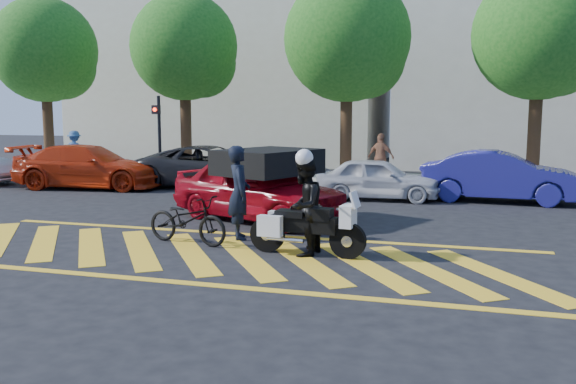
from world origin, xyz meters
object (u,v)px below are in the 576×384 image
(parked_mid_right, at_px, (378,179))
(parked_right, at_px, (500,177))
(officer_bike, at_px, (239,193))
(police_motorcycle, at_px, (305,227))
(officer_moto, at_px, (304,207))
(parked_left, at_px, (89,167))
(parked_mid_left, at_px, (212,167))
(red_convertible, at_px, (258,188))
(bicycle, at_px, (187,220))

(parked_mid_right, distance_m, parked_right, 3.57)
(officer_bike, bearing_deg, police_motorcycle, -148.60)
(officer_moto, distance_m, parked_left, 12.16)
(officer_bike, bearing_deg, parked_right, -65.19)
(parked_mid_left, bearing_deg, officer_bike, -154.69)
(parked_mid_left, xyz_separation_m, parked_mid_right, (5.95, -1.26, -0.09))
(officer_bike, distance_m, parked_right, 8.94)
(parked_mid_right, bearing_deg, officer_moto, 174.99)
(parked_right, bearing_deg, red_convertible, 134.42)
(officer_bike, bearing_deg, parked_mid_right, -44.16)
(police_motorcycle, xyz_separation_m, officer_moto, (-0.01, -0.00, 0.37))
(parked_mid_right, bearing_deg, bicycle, 156.06)
(bicycle, height_order, parked_mid_left, parked_mid_left)
(police_motorcycle, bearing_deg, parked_mid_right, 92.59)
(parked_left, bearing_deg, police_motorcycle, -135.13)
(bicycle, relative_size, red_convertible, 0.41)
(officer_moto, xyz_separation_m, parked_left, (-9.66, 7.38, -0.16))
(red_convertible, bearing_deg, officer_moto, -124.55)
(parked_left, xyz_separation_m, parked_right, (13.47, 0.71, -0.00))
(officer_moto, bearing_deg, police_motorcycle, 105.49)
(police_motorcycle, xyz_separation_m, parked_left, (-9.68, 7.38, 0.21))
(officer_moto, distance_m, red_convertible, 3.74)
(parked_mid_left, distance_m, parked_mid_right, 6.08)
(officer_bike, height_order, red_convertible, officer_bike)
(officer_bike, height_order, parked_mid_left, officer_bike)
(bicycle, xyz_separation_m, parked_right, (6.31, 7.81, 0.25))
(police_motorcycle, distance_m, parked_left, 12.17)
(red_convertible, height_order, parked_right, red_convertible)
(parked_mid_left, relative_size, parked_mid_right, 1.41)
(parked_mid_left, bearing_deg, parked_mid_right, -103.86)
(bicycle, height_order, police_motorcycle, police_motorcycle)
(parked_mid_left, xyz_separation_m, parked_right, (9.47, -0.68, 0.02))
(parked_mid_right, relative_size, parked_right, 0.82)
(red_convertible, relative_size, parked_mid_left, 0.88)
(police_motorcycle, height_order, parked_right, parked_right)
(police_motorcycle, relative_size, parked_mid_left, 0.43)
(officer_bike, xyz_separation_m, bicycle, (-0.83, -0.76, -0.48))
(police_motorcycle, bearing_deg, parked_right, 69.50)
(police_motorcycle, bearing_deg, parked_left, 147.30)
(police_motorcycle, height_order, officer_moto, officer_moto)
(police_motorcycle, height_order, parked_mid_left, parked_mid_left)
(parked_left, height_order, parked_mid_right, parked_left)
(bicycle, distance_m, parked_right, 10.05)
(police_motorcycle, xyz_separation_m, parked_right, (3.79, 8.08, 0.21))
(parked_mid_right, bearing_deg, red_convertible, 149.43)
(officer_bike, height_order, bicycle, officer_bike)
(parked_mid_right, bearing_deg, parked_left, 87.91)
(red_convertible, distance_m, parked_right, 7.62)
(officer_bike, distance_m, parked_mid_left, 8.71)
(police_motorcycle, distance_m, parked_mid_left, 10.45)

